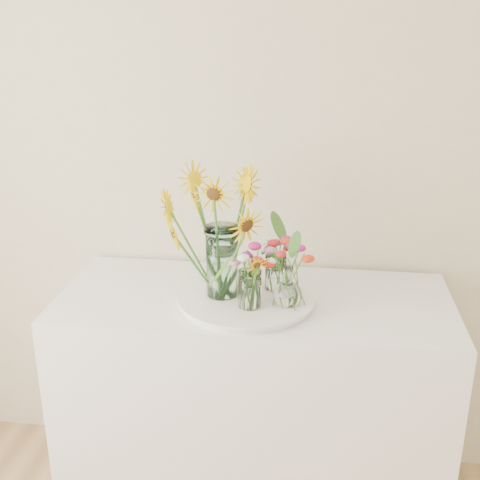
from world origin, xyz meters
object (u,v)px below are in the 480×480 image
at_px(tray, 246,300).
at_px(mason_jar, 222,262).
at_px(small_vase_c, 276,273).
at_px(small_vase_b, 288,286).
at_px(small_vase_a, 250,290).
at_px(counter, 253,403).

relative_size(tray, mason_jar, 1.77).
bearing_deg(small_vase_c, tray, -142.55).
height_order(tray, mason_jar, mason_jar).
xyz_separation_m(tray, small_vase_b, (0.15, -0.05, 0.08)).
bearing_deg(tray, mason_jar, -179.13).
height_order(small_vase_a, small_vase_b, small_vase_b).
bearing_deg(counter, tray, -111.54).
bearing_deg(counter, small_vase_b, -40.99).
bearing_deg(counter, small_vase_c, 11.57).
bearing_deg(counter, mason_jar, -150.68).
bearing_deg(small_vase_b, small_vase_a, -165.19).
bearing_deg(small_vase_b, counter, 139.01).
bearing_deg(small_vase_a, tray, 105.28).
bearing_deg(small_vase_c, counter, -168.43).
bearing_deg(small_vase_a, small_vase_c, 64.52).
height_order(tray, small_vase_a, small_vase_a).
bearing_deg(tray, small_vase_a, -74.72).
height_order(mason_jar, small_vase_a, mason_jar).
xyz_separation_m(counter, mason_jar, (-0.11, -0.06, 0.60)).
bearing_deg(mason_jar, small_vase_a, -37.14).
height_order(counter, small_vase_a, small_vase_a).
distance_m(tray, small_vase_c, 0.14).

